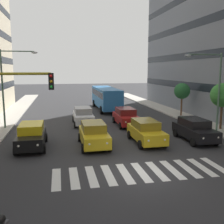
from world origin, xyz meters
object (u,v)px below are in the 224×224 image
at_px(car_2, 94,134).
at_px(street_lamp_left, 213,83).
at_px(car_row2_1, 126,117).
at_px(bus_behind_traffic, 106,96).
at_px(car_1, 146,131).
at_px(street_tree_1, 223,95).
at_px(car_3, 32,135).
at_px(car_0, 195,129).
at_px(street_tree_2, 182,91).
at_px(street_lamp_right, 9,80).
at_px(car_row2_0, 83,116).

relative_size(car_2, street_lamp_left, 0.66).
bearing_deg(car_row2_1, car_2, 57.50).
bearing_deg(bus_behind_traffic, car_2, 76.86).
distance_m(car_1, car_2, 3.98).
xyz_separation_m(bus_behind_traffic, street_tree_1, (-7.99, 14.49, 1.35)).
relative_size(car_1, car_row2_1, 1.00).
relative_size(car_3, bus_behind_traffic, 0.42).
relative_size(car_0, car_3, 1.00).
distance_m(street_lamp_left, street_tree_1, 1.98).
bearing_deg(street_tree_2, car_3, 30.01).
height_order(bus_behind_traffic, street_lamp_right, street_lamp_right).
bearing_deg(street_tree_1, street_lamp_right, -13.28).
distance_m(bus_behind_traffic, street_tree_2, 10.66).
height_order(car_0, street_tree_2, street_tree_2).
bearing_deg(street_tree_2, car_1, 51.57).
bearing_deg(street_lamp_left, car_row2_0, -28.99).
bearing_deg(street_tree_1, car_2, 11.95).
bearing_deg(car_row2_0, car_0, 135.50).
xyz_separation_m(car_row2_1, bus_behind_traffic, (0.07, -10.68, 0.97)).
bearing_deg(car_2, street_tree_2, -140.18).
distance_m(car_row2_1, street_tree_2, 8.57).
height_order(car_0, car_row2_1, same).
height_order(car_row2_0, street_lamp_left, street_lamp_left).
bearing_deg(car_row2_0, car_2, 90.33).
xyz_separation_m(car_0, car_1, (3.91, -0.18, 0.00)).
bearing_deg(car_1, bus_behind_traffic, -90.00).
distance_m(car_1, car_row2_1, 6.30).
distance_m(car_0, street_tree_2, 10.74).
xyz_separation_m(car_0, street_tree_1, (-4.08, -2.67, 2.33)).
height_order(car_0, bus_behind_traffic, bus_behind_traffic).
height_order(car_row2_0, street_lamp_right, street_lamp_right).
bearing_deg(bus_behind_traffic, car_0, 102.84).
bearing_deg(car_row2_0, car_row2_1, 162.19).
distance_m(car_2, street_lamp_right, 10.40).
distance_m(car_0, bus_behind_traffic, 17.63).
distance_m(car_1, street_lamp_right, 13.32).
height_order(car_row2_0, car_row2_1, same).
xyz_separation_m(car_row2_0, street_tree_2, (-11.68, -2.04, 2.12)).
relative_size(car_1, bus_behind_traffic, 0.42).
distance_m(car_0, street_tree_1, 5.40).
height_order(street_tree_1, street_tree_2, street_tree_1).
bearing_deg(street_tree_1, bus_behind_traffic, -61.14).
xyz_separation_m(car_row2_1, street_lamp_left, (-6.45, 4.53, 3.46)).
height_order(car_3, street_lamp_right, street_lamp_right).
bearing_deg(car_0, bus_behind_traffic, -77.16).
bearing_deg(street_lamp_left, car_3, 5.20).
height_order(car_2, street_tree_1, street_tree_1).
relative_size(car_row2_0, street_tree_1, 1.07).
bearing_deg(car_0, street_tree_2, -110.85).
xyz_separation_m(car_1, street_tree_1, (-7.99, -2.49, 2.33)).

